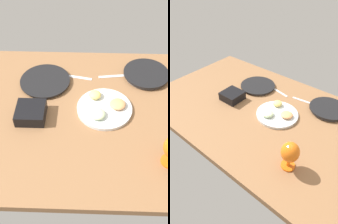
# 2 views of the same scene
# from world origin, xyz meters

# --- Properties ---
(ground_plane) EXTENTS (1.60, 1.04, 0.04)m
(ground_plane) POSITION_xyz_m (0.00, 0.00, -0.02)
(ground_plane) COLOR #8C603D
(dinner_plate_left) EXTENTS (0.29, 0.29, 0.02)m
(dinner_plate_left) POSITION_xyz_m (-0.16, 0.22, 0.01)
(dinner_plate_left) COLOR #4C4C51
(dinner_plate_left) RESTS_ON ground_plane
(dinner_plate_right) EXTENTS (0.27, 0.27, 0.03)m
(dinner_plate_right) POSITION_xyz_m (0.42, 0.30, 0.01)
(dinner_plate_right) COLOR #4C4C51
(dinner_plate_right) RESTS_ON ground_plane
(fruit_platter) EXTENTS (0.29, 0.29, 0.05)m
(fruit_platter) POSITION_xyz_m (0.17, 0.03, 0.02)
(fruit_platter) COLOR silver
(fruit_platter) RESTS_ON ground_plane
(square_bowl_black) EXTENTS (0.15, 0.15, 0.06)m
(square_bowl_black) POSITION_xyz_m (-0.20, -0.04, 0.04)
(square_bowl_black) COLOR black
(square_bowl_black) RESTS_ON ground_plane
(fork_by_left_plate) EXTENTS (0.18, 0.05, 0.01)m
(fork_by_left_plate) POSITION_xyz_m (0.01, 0.28, 0.00)
(fork_by_left_plate) COLOR silver
(fork_by_left_plate) RESTS_ON ground_plane
(fork_by_right_plate) EXTENTS (0.18, 0.04, 0.01)m
(fork_by_right_plate) POSITION_xyz_m (0.23, 0.29, 0.00)
(fork_by_right_plate) COLOR silver
(fork_by_right_plate) RESTS_ON ground_plane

